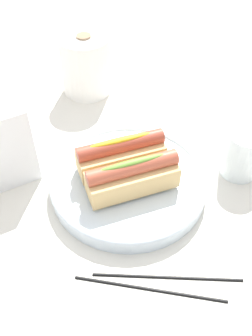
# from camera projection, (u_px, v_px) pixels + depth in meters

# --- Properties ---
(ground_plane) EXTENTS (2.40, 2.40, 0.00)m
(ground_plane) POSITION_uv_depth(u_px,v_px,m) (127.00, 183.00, 0.69)
(ground_plane) COLOR silver
(serving_bowl) EXTENTS (0.27, 0.27, 0.03)m
(serving_bowl) POSITION_uv_depth(u_px,v_px,m) (126.00, 182.00, 0.66)
(serving_bowl) COLOR silver
(serving_bowl) RESTS_ON ground_plane
(hotdog_front) EXTENTS (0.15, 0.07, 0.06)m
(hotdog_front) POSITION_uv_depth(u_px,v_px,m) (131.00, 176.00, 0.62)
(hotdog_front) COLOR #DBB270
(hotdog_front) RESTS_ON serving_bowl
(hotdog_back) EXTENTS (0.15, 0.07, 0.06)m
(hotdog_back) POSITION_uv_depth(u_px,v_px,m) (121.00, 154.00, 0.65)
(hotdog_back) COLOR #DBB270
(hotdog_back) RESTS_ON serving_bowl
(water_glass) EXTENTS (0.07, 0.07, 0.09)m
(water_glass) POSITION_uv_depth(u_px,v_px,m) (242.00, 156.00, 0.68)
(water_glass) COLOR white
(water_glass) RESTS_ON ground_plane
(paper_towel_roll) EXTENTS (0.11, 0.11, 0.13)m
(paper_towel_roll) POSITION_uv_depth(u_px,v_px,m) (86.00, 65.00, 0.84)
(paper_towel_roll) COLOR white
(paper_towel_roll) RESTS_ON ground_plane
(napkin_box) EXTENTS (0.12, 0.07, 0.15)m
(napkin_box) POSITION_uv_depth(u_px,v_px,m) (0.00, 150.00, 0.64)
(napkin_box) COLOR white
(napkin_box) RESTS_ON ground_plane
(chopstick_near) EXTENTS (0.21, 0.06, 0.01)m
(chopstick_near) POSITION_uv_depth(u_px,v_px,m) (167.00, 277.00, 0.56)
(chopstick_near) COLOR black
(chopstick_near) RESTS_ON ground_plane
(chopstick_far) EXTENTS (0.20, 0.09, 0.01)m
(chopstick_far) POSITION_uv_depth(u_px,v_px,m) (150.00, 289.00, 0.54)
(chopstick_far) COLOR black
(chopstick_far) RESTS_ON ground_plane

